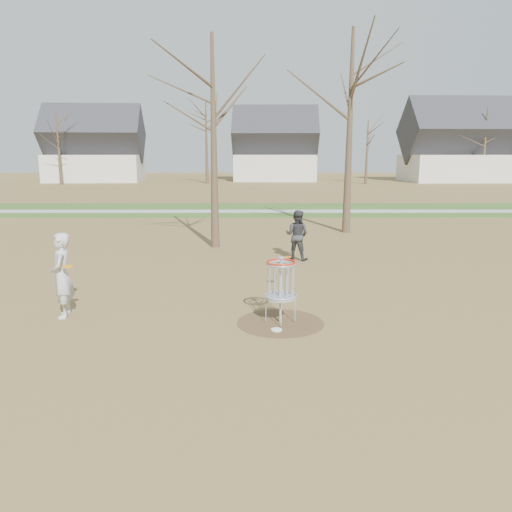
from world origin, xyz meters
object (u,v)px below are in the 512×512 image
at_px(disc_golf_basket, 281,280).
at_px(player_standing, 62,275).
at_px(disc_grounded, 277,330).
at_px(player_throwing, 297,235).

bearing_deg(disc_golf_basket, player_standing, 174.64).
relative_size(disc_grounded, disc_golf_basket, 0.16).
xyz_separation_m(player_throwing, disc_golf_basket, (-0.85, -6.23, 0.10)).
distance_m(player_throwing, disc_grounded, 6.80).
xyz_separation_m(disc_grounded, disc_golf_basket, (0.10, 0.46, 0.89)).
bearing_deg(player_standing, disc_grounded, 67.04).
distance_m(player_standing, disc_grounded, 4.68).
height_order(player_throwing, disc_grounded, player_throwing).
height_order(disc_grounded, disc_golf_basket, disc_golf_basket).
relative_size(player_standing, player_throwing, 1.11).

